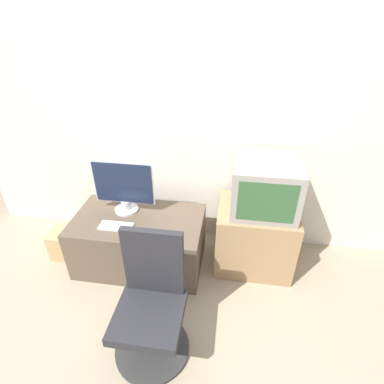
{
  "coord_description": "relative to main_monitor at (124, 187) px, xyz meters",
  "views": [
    {
      "loc": [
        0.48,
        -1.33,
        2.18
      ],
      "look_at": [
        0.14,
        0.92,
        0.78
      ],
      "focal_mm": 28.0,
      "sensor_mm": 36.0,
      "label": 1
    }
  ],
  "objects": [
    {
      "name": "keyboard",
      "position": [
        -0.01,
        -0.26,
        -0.25
      ],
      "size": [
        0.3,
        0.13,
        0.01
      ],
      "color": "white",
      "rests_on": "desk"
    },
    {
      "name": "side_stand",
      "position": [
        1.23,
        0.04,
        -0.46
      ],
      "size": [
        0.71,
        0.57,
        0.64
      ],
      "color": "#A37F56",
      "rests_on": "ground_plane"
    },
    {
      "name": "ground_plane",
      "position": [
        0.49,
        -0.9,
        -0.79
      ],
      "size": [
        12.0,
        12.0,
        0.0
      ],
      "primitive_type": "plane",
      "color": "tan"
    },
    {
      "name": "main_monitor",
      "position": [
        0.0,
        0.0,
        0.0
      ],
      "size": [
        0.57,
        0.22,
        0.51
      ],
      "color": "silver",
      "rests_on": "desk"
    },
    {
      "name": "office_chair",
      "position": [
        0.48,
        -0.93,
        -0.4
      ],
      "size": [
        0.55,
        0.55,
        0.97
      ],
      "color": "#333333",
      "rests_on": "ground_plane"
    },
    {
      "name": "wall_back",
      "position": [
        0.49,
        0.43,
        0.51
      ],
      "size": [
        4.4,
        0.05,
        2.6
      ],
      "color": "silver",
      "rests_on": "ground_plane"
    },
    {
      "name": "desk",
      "position": [
        0.14,
        -0.12,
        -0.52
      ],
      "size": [
        1.19,
        0.68,
        0.53
      ],
      "color": "brown",
      "rests_on": "ground_plane"
    },
    {
      "name": "mouse",
      "position": [
        0.21,
        -0.28,
        -0.24
      ],
      "size": [
        0.06,
        0.04,
        0.03
      ],
      "color": "#4C4C51",
      "rests_on": "desk"
    },
    {
      "name": "crt_tv",
      "position": [
        1.26,
        0.06,
        0.09
      ],
      "size": [
        0.56,
        0.55,
        0.46
      ],
      "color": "gray",
      "rests_on": "side_stand"
    },
    {
      "name": "cardboard_box_lower",
      "position": [
        -0.65,
        -0.14,
        -0.64
      ],
      "size": [
        0.24,
        0.26,
        0.28
      ],
      "color": "tan",
      "rests_on": "ground_plane"
    }
  ]
}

